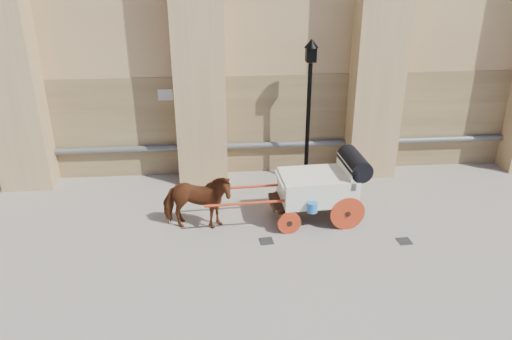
{
  "coord_description": "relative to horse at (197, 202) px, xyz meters",
  "views": [
    {
      "loc": [
        -0.61,
        -10.01,
        6.4
      ],
      "look_at": [
        0.32,
        0.82,
        1.48
      ],
      "focal_mm": 35.0,
      "sensor_mm": 36.0,
      "label": 1
    }
  ],
  "objects": [
    {
      "name": "drain_grate_near",
      "position": [
        1.62,
        -0.75,
        -0.73
      ],
      "size": [
        0.35,
        0.35,
        0.01
      ],
      "primitive_type": "cube",
      "rotation": [
        0.0,
        0.0,
        0.1
      ],
      "color": "black",
      "rests_on": "ground"
    },
    {
      "name": "carriage",
      "position": [
        3.12,
        0.21,
        0.22
      ],
      "size": [
        4.07,
        1.5,
        1.76
      ],
      "rotation": [
        0.0,
        0.0,
        0.06
      ],
      "color": "black",
      "rests_on": "ground"
    },
    {
      "name": "ground",
      "position": [
        1.13,
        -0.72,
        -0.73
      ],
      "size": [
        90.0,
        90.0,
        0.0
      ],
      "primitive_type": "plane",
      "color": "slate",
      "rests_on": "ground"
    },
    {
      "name": "street_lamp",
      "position": [
        3.13,
        2.51,
        1.48
      ],
      "size": [
        0.39,
        0.39,
        4.13
      ],
      "color": "black",
      "rests_on": "ground"
    },
    {
      "name": "drain_grate_far",
      "position": [
        4.87,
        -1.03,
        -0.73
      ],
      "size": [
        0.34,
        0.34,
        0.01
      ],
      "primitive_type": "cube",
      "rotation": [
        0.0,
        0.0,
        0.06
      ],
      "color": "black",
      "rests_on": "ground"
    },
    {
      "name": "horse",
      "position": [
        0.0,
        0.0,
        0.0
      ],
      "size": [
        1.82,
        1.0,
        1.46
      ],
      "primitive_type": "imported",
      "rotation": [
        0.0,
        0.0,
        1.45
      ],
      "color": "#5F3017",
      "rests_on": "ground"
    }
  ]
}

